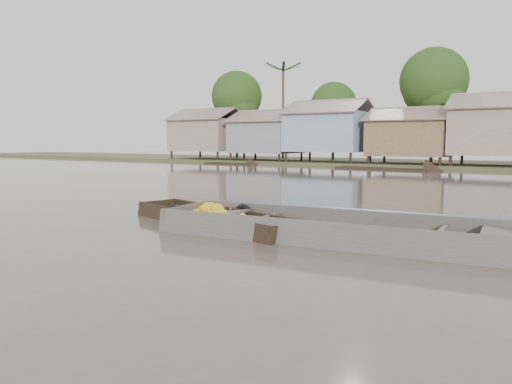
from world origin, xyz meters
The scene contains 3 objects.
ground centered at (0.00, 0.00, 0.00)m, with size 120.00×120.00×0.00m, color #53493F.
banana_boat centered at (-1.18, 0.61, 0.15)m, with size 5.51×2.80×0.76m.
viewer_boat centered at (2.34, 0.53, 0.07)m, with size 8.17×2.63×0.65m.
Camera 1 is at (6.08, -9.14, 2.08)m, focal length 35.00 mm.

